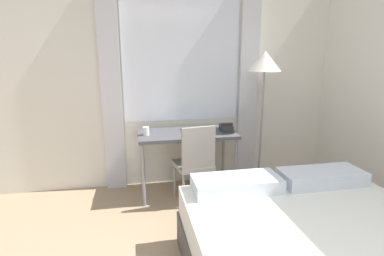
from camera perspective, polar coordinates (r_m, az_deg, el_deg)
name	(u,v)px	position (r m, az deg, el deg)	size (l,w,h in m)	color
wall_back_with_window	(168,81)	(3.81, -4.54, 9.00)	(5.34, 0.13, 2.70)	silver
desk	(187,138)	(3.58, -0.97, -1.85)	(1.15, 0.59, 0.77)	#4C4C51
desk_chair	(195,160)	(3.39, 0.57, -6.13)	(0.46, 0.46, 0.92)	gray
standing_lamp	(264,73)	(3.67, 13.59, 10.09)	(0.38, 0.38, 1.71)	#4C4C51
telephone	(226,128)	(3.64, 6.52, 0.09)	(0.15, 0.18, 0.10)	#2D2D2D
book	(195,129)	(3.64, 0.48, -0.28)	(0.32, 0.24, 0.02)	#33664C
mug	(146,131)	(3.47, -8.76, -0.57)	(0.07, 0.07, 0.10)	white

